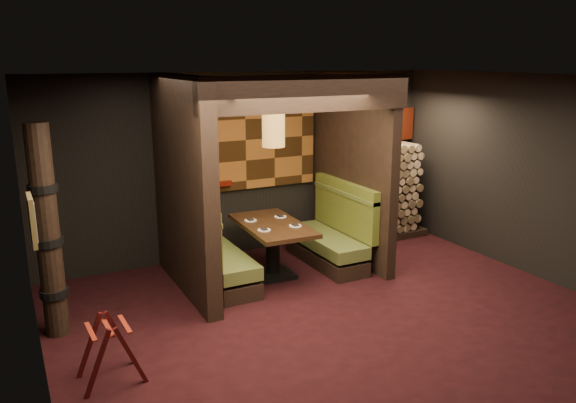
% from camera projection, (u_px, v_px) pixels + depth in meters
% --- Properties ---
extents(floor, '(6.50, 5.50, 0.02)m').
position_uv_depth(floor, '(337.00, 317.00, 6.80)').
color(floor, black).
rests_on(floor, ground).
extents(ceiling, '(6.50, 5.50, 0.02)m').
position_uv_depth(ceiling, '(343.00, 76.00, 6.10)').
color(ceiling, black).
rests_on(ceiling, ground).
extents(wall_back, '(6.50, 0.02, 2.85)m').
position_uv_depth(wall_back, '(246.00, 164.00, 8.83)').
color(wall_back, black).
rests_on(wall_back, ground).
extents(wall_front, '(6.50, 0.02, 2.85)m').
position_uv_depth(wall_front, '(543.00, 287.00, 4.07)').
color(wall_front, black).
rests_on(wall_front, ground).
extents(wall_left, '(0.02, 5.50, 2.85)m').
position_uv_depth(wall_left, '(30.00, 245.00, 5.01)').
color(wall_left, black).
rests_on(wall_left, ground).
extents(wall_right, '(0.02, 5.50, 2.85)m').
position_uv_depth(wall_right, '(536.00, 177.00, 7.90)').
color(wall_right, black).
rests_on(wall_right, ground).
extents(partition_left, '(0.20, 2.20, 2.85)m').
position_uv_depth(partition_left, '(183.00, 187.00, 7.27)').
color(partition_left, black).
rests_on(partition_left, floor).
extents(partition_right, '(0.15, 2.10, 2.85)m').
position_uv_depth(partition_right, '(352.00, 168.00, 8.49)').
color(partition_right, black).
rests_on(partition_right, floor).
extents(header_beam, '(2.85, 0.18, 0.44)m').
position_uv_depth(header_beam, '(309.00, 94.00, 6.75)').
color(header_beam, black).
rests_on(header_beam, partition_left).
extents(tapa_back_panel, '(2.40, 0.06, 1.55)m').
position_uv_depth(tapa_back_panel, '(245.00, 140.00, 8.68)').
color(tapa_back_panel, '#A35E23').
rests_on(tapa_back_panel, wall_back).
extents(tapa_side_panel, '(0.04, 1.85, 1.45)m').
position_uv_depth(tapa_side_panel, '(187.00, 152.00, 7.37)').
color(tapa_side_panel, '#A35E23').
rests_on(tapa_side_panel, partition_left).
extents(lacquer_shelf, '(0.60, 0.12, 0.07)m').
position_uv_depth(lacquer_shelf, '(212.00, 185.00, 8.53)').
color(lacquer_shelf, '#621108').
rests_on(lacquer_shelf, wall_back).
extents(booth_bench_left, '(0.68, 1.60, 1.14)m').
position_uv_depth(booth_bench_left, '(214.00, 257.00, 7.70)').
color(booth_bench_left, black).
rests_on(booth_bench_left, floor).
extents(booth_bench_right, '(0.68, 1.60, 1.14)m').
position_uv_depth(booth_bench_right, '(332.00, 237.00, 8.54)').
color(booth_bench_right, black).
rests_on(booth_bench_right, floor).
extents(dining_table, '(0.87, 1.52, 0.79)m').
position_uv_depth(dining_table, '(273.00, 239.00, 7.96)').
color(dining_table, black).
rests_on(dining_table, floor).
extents(place_settings, '(0.67, 0.71, 0.03)m').
position_uv_depth(place_settings, '(272.00, 223.00, 7.89)').
color(place_settings, white).
rests_on(place_settings, dining_table).
extents(pendant_lamp, '(0.31, 0.31, 0.97)m').
position_uv_depth(pendant_lamp, '(273.00, 130.00, 7.53)').
color(pendant_lamp, '#AC7732').
rests_on(pendant_lamp, ceiling).
extents(framed_picture, '(0.05, 0.36, 0.46)m').
position_uv_depth(framed_picture, '(32.00, 220.00, 5.06)').
color(framed_picture, olive).
rests_on(framed_picture, wall_left).
extents(luggage_rack, '(0.64, 0.46, 0.68)m').
position_uv_depth(luggage_rack, '(110.00, 348.00, 5.39)').
color(luggage_rack, '#3E0C0A').
rests_on(luggage_rack, floor).
extents(totem_column, '(0.31, 0.31, 2.40)m').
position_uv_depth(totem_column, '(48.00, 234.00, 6.11)').
color(totem_column, black).
rests_on(totem_column, floor).
extents(firewood_stack, '(1.73, 0.70, 1.64)m').
position_uv_depth(firewood_stack, '(378.00, 192.00, 9.64)').
color(firewood_stack, black).
rests_on(firewood_stack, floor).
extents(mosaic_header, '(1.83, 0.10, 0.56)m').
position_uv_depth(mosaic_header, '(369.00, 126.00, 9.65)').
color(mosaic_header, maroon).
rests_on(mosaic_header, wall_back).
extents(bay_front_post, '(0.08, 0.08, 2.85)m').
position_uv_depth(bay_front_post, '(348.00, 165.00, 8.76)').
color(bay_front_post, black).
rests_on(bay_front_post, floor).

